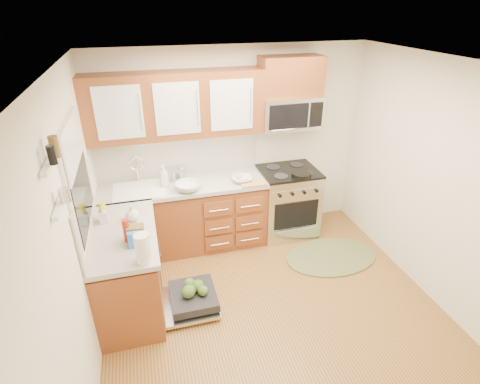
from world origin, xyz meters
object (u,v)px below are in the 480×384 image
object	(u,v)px
bowl_b	(188,187)
sink	(141,199)
upper_cabinets	(176,105)
dishwasher	(190,300)
skillet	(301,174)
paper_towel_roll	(143,249)
range	(287,202)
rug	(331,257)
stock_pot	(176,174)
microwave	(289,112)
bowl_a	(242,179)
cutting_board	(253,183)
cup	(237,175)

from	to	relation	value
bowl_b	sink	bearing A→B (deg)	163.29
upper_cabinets	dishwasher	distance (m)	2.19
bowl_b	skillet	bearing A→B (deg)	-1.29
paper_towel_roll	sink	bearing A→B (deg)	90.00
range	sink	bearing A→B (deg)	-179.70
range	rug	size ratio (longest dim) A/B	0.79
dishwasher	stock_pot	bearing A→B (deg)	86.93
microwave	paper_towel_roll	world-z (taller)	microwave
stock_pot	rug	bearing A→B (deg)	-26.66
bowl_a	microwave	bearing A→B (deg)	18.90
microwave	bowl_b	distance (m)	1.57
dishwasher	rug	world-z (taller)	dishwasher
upper_cabinets	sink	distance (m)	1.21
upper_cabinets	rug	bearing A→B (deg)	-26.87
range	bowl_b	size ratio (longest dim) A/B	3.09
cutting_board	cup	world-z (taller)	cup
sink	bowl_a	distance (m)	1.26
upper_cabinets	cutting_board	xyz separation A→B (m)	(0.84, -0.35, -0.94)
skillet	stock_pot	distance (m)	1.60
rug	sink	bearing A→B (deg)	162.19
rug	bowl_a	xyz separation A→B (m)	(-1.02, 0.63, 0.95)
stock_pot	cup	distance (m)	0.78
stock_pot	bowl_b	world-z (taller)	stock_pot
dishwasher	paper_towel_roll	bearing A→B (deg)	-140.63
sink	skillet	world-z (taller)	skillet
paper_towel_roll	upper_cabinets	bearing A→B (deg)	71.78
skillet	paper_towel_roll	xyz separation A→B (m)	(-2.01, -1.24, 0.09)
upper_cabinets	sink	bearing A→B (deg)	-163.55
upper_cabinets	microwave	xyz separation A→B (m)	(1.41, -0.02, -0.18)
paper_towel_roll	cup	world-z (taller)	paper_towel_roll
upper_cabinets	cup	distance (m)	1.15
range	skillet	size ratio (longest dim) A/B	3.85
upper_cabinets	skillet	distance (m)	1.77
stock_pot	cutting_board	size ratio (longest dim) A/B	0.70
range	microwave	xyz separation A→B (m)	(0.00, 0.12, 1.23)
cutting_board	bowl_a	xyz separation A→B (m)	(-0.11, 0.10, 0.02)
rug	cutting_board	bearing A→B (deg)	149.73
range	bowl_b	xyz separation A→B (m)	(-1.36, -0.18, 0.50)
upper_cabinets	bowl_b	size ratio (longest dim) A/B	6.67
skillet	cutting_board	world-z (taller)	skillet
cutting_board	bowl_a	world-z (taller)	bowl_a
cutting_board	paper_towel_roll	distance (m)	1.85
sink	dishwasher	bearing A→B (deg)	-70.80
stock_pot	bowl_a	distance (m)	0.84
cup	bowl_b	bearing A→B (deg)	-165.13
range	dishwasher	distance (m)	1.95
rug	skillet	distance (m)	1.13
upper_cabinets	dishwasher	world-z (taller)	upper_cabinets
sink	stock_pot	distance (m)	0.53
skillet	cutting_board	distance (m)	0.65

